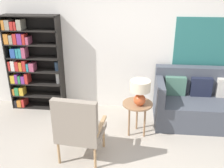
% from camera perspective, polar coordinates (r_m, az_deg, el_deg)
% --- Properties ---
extents(wall_back, '(6.40, 0.08, 2.70)m').
position_cam_1_polar(wall_back, '(4.63, 3.81, 9.94)').
color(wall_back, white).
rests_on(wall_back, ground_plane).
extents(bookshelf, '(1.02, 0.30, 1.80)m').
position_cam_1_polar(bookshelf, '(4.99, -18.55, 4.86)').
color(bookshelf, black).
rests_on(bookshelf, ground_plane).
extents(armchair, '(0.66, 0.63, 0.99)m').
position_cam_1_polar(armchair, '(3.42, -7.74, -9.63)').
color(armchair, tan).
rests_on(armchair, ground_plane).
extents(couch, '(1.60, 0.85, 0.94)m').
position_cam_1_polar(couch, '(4.69, 19.58, -4.07)').
color(couch, '#474C56').
rests_on(couch, ground_plane).
extents(side_table, '(0.48, 0.48, 0.57)m').
position_cam_1_polar(side_table, '(4.01, 5.83, -5.26)').
color(side_table, '#99704C').
rests_on(side_table, ground_plane).
extents(table_lamp, '(0.31, 0.31, 0.41)m').
position_cam_1_polar(table_lamp, '(3.81, 6.43, -1.33)').
color(table_lamp, '#C65128').
rests_on(table_lamp, side_table).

